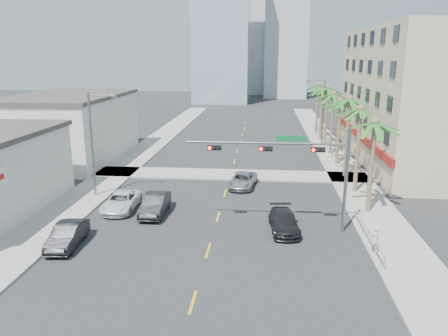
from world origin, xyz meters
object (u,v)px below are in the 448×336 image
(car_parked_far, at_px, (121,202))
(car_lane_right, at_px, (284,222))
(pedestrian, at_px, (375,240))
(car_lane_left, at_px, (155,204))
(traffic_signal_mast, at_px, (299,160))
(car_parked_mid, at_px, (67,235))
(car_lane_center, at_px, (243,180))

(car_parked_far, bearing_deg, car_lane_right, -15.13)
(car_lane_right, distance_m, pedestrian, 6.33)
(car_lane_left, height_order, pedestrian, pedestrian)
(traffic_signal_mast, distance_m, pedestrian, 7.04)
(car_parked_mid, height_order, car_lane_center, car_parked_mid)
(pedestrian, bearing_deg, car_lane_center, -78.06)
(traffic_signal_mast, relative_size, pedestrian, 6.64)
(car_lane_left, relative_size, pedestrian, 2.86)
(car_parked_mid, relative_size, pedestrian, 2.67)
(pedestrian, bearing_deg, traffic_signal_mast, -59.22)
(car_parked_far, xyz_separation_m, car_lane_left, (2.91, -0.66, 0.09))
(car_lane_left, distance_m, car_lane_right, 10.14)
(car_parked_far, xyz_separation_m, car_lane_right, (12.73, -3.16, -0.02))
(car_parked_far, height_order, car_lane_center, car_parked_far)
(car_lane_left, height_order, car_lane_center, car_lane_left)
(car_parked_mid, relative_size, car_lane_center, 0.94)
(car_parked_mid, height_order, pedestrian, pedestrian)
(car_lane_center, distance_m, car_lane_right, 10.86)
(traffic_signal_mast, height_order, car_lane_left, traffic_signal_mast)
(car_lane_right, bearing_deg, car_lane_center, 103.24)
(traffic_signal_mast, relative_size, car_lane_right, 2.39)
(car_lane_center, height_order, car_lane_right, car_lane_right)
(car_parked_mid, bearing_deg, car_lane_center, 49.13)
(car_parked_far, relative_size, car_lane_left, 1.04)
(traffic_signal_mast, xyz_separation_m, pedestrian, (4.52, -3.55, -4.07))
(car_lane_left, xyz_separation_m, pedestrian, (15.23, -5.78, 0.20))
(traffic_signal_mast, relative_size, car_parked_far, 2.22)
(car_lane_left, bearing_deg, car_parked_mid, -124.95)
(traffic_signal_mast, xyz_separation_m, car_lane_center, (-4.31, 10.04, -4.40))
(car_parked_mid, bearing_deg, car_parked_far, 75.58)
(car_parked_mid, bearing_deg, car_lane_right, 11.22)
(car_parked_mid, bearing_deg, traffic_signal_mast, 11.31)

